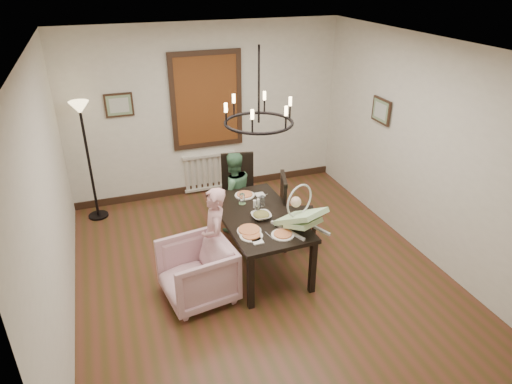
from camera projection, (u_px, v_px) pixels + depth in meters
room_shell at (249, 160)px, 5.60m from camera, size 4.51×5.00×2.81m
dining_table at (258, 221)px, 5.72m from camera, size 0.96×1.64×0.75m
chair_far at (240, 192)px, 6.71m from camera, size 0.55×0.55×1.09m
chair_right at (298, 211)px, 6.22m from camera, size 0.59×0.59×1.07m
armchair at (197, 272)px, 5.28m from camera, size 0.90×0.88×0.72m
elderly_woman at (215, 246)px, 5.45m from camera, size 0.32×0.43×1.07m
seated_man at (233, 199)px, 6.59m from camera, size 0.53×0.44×1.02m
baby_bouncer at (301, 215)px, 5.29m from camera, size 0.62×0.71×0.39m
salad_bowl at (261, 216)px, 5.60m from camera, size 0.29×0.29×0.07m
pizza_platter at (249, 230)px, 5.32m from camera, size 0.29×0.29×0.04m
drinking_glass at (258, 211)px, 5.64m from camera, size 0.06×0.06×0.12m
window_blinds at (207, 100)px, 7.28m from camera, size 1.00×0.03×1.40m
radiator at (210, 171)px, 7.85m from camera, size 0.92×0.12×0.62m
picture_back at (119, 105)px, 6.86m from camera, size 0.42×0.03×0.36m
picture_right at (381, 111)px, 6.60m from camera, size 0.03×0.42×0.36m
floor_lamp at (89, 164)px, 6.76m from camera, size 0.30×0.30×1.80m
chandelier at (259, 123)px, 5.15m from camera, size 0.80×0.80×0.04m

